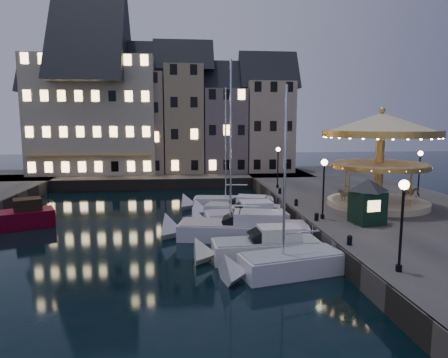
{
  "coord_description": "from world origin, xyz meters",
  "views": [
    {
      "loc": [
        -2.36,
        -25.33,
        7.94
      ],
      "look_at": [
        1.0,
        8.0,
        3.2
      ],
      "focal_mm": 32.0,
      "sensor_mm": 36.0,
      "label": 1
    }
  ],
  "objects": [
    {
      "name": "motorboat_a",
      "position": [
        2.69,
        -5.73,
        0.54
      ],
      "size": [
        6.62,
        3.4,
        10.9
      ],
      "color": "silver",
      "rests_on": "ground"
    },
    {
      "name": "ticket_kiosk",
      "position": [
        9.67,
        -0.55,
        3.32
      ],
      "size": [
        2.91,
        2.91,
        3.41
      ],
      "color": "black",
      "rests_on": "quay_east"
    },
    {
      "name": "bollard_c",
      "position": [
        6.6,
        5.5,
        1.6
      ],
      "size": [
        0.3,
        0.3,
        0.57
      ],
      "color": "black",
      "rests_on": "quay_east"
    },
    {
      "name": "streetlamp_a",
      "position": [
        7.2,
        -9.0,
        4.02
      ],
      "size": [
        0.44,
        0.44,
        4.17
      ],
      "color": "black",
      "rests_on": "quay_east"
    },
    {
      "name": "carousel",
      "position": [
        13.05,
        4.7,
        6.46
      ],
      "size": [
        8.96,
        8.96,
        7.84
      ],
      "color": "beige",
      "rests_on": "quay_east"
    },
    {
      "name": "quaywall_n",
      "position": [
        -6.0,
        22.0,
        0.65
      ],
      "size": [
        48.0,
        0.15,
        1.3
      ],
      "primitive_type": "cube",
      "color": "#47423A",
      "rests_on": "ground"
    },
    {
      "name": "streetlamp_b",
      "position": [
        7.2,
        1.0,
        4.02
      ],
      "size": [
        0.44,
        0.44,
        4.17
      ],
      "color": "black",
      "rests_on": "quay_east"
    },
    {
      "name": "motorboat_f",
      "position": [
        1.54,
        10.41,
        0.53
      ],
      "size": [
        8.36,
        3.18,
        11.04
      ],
      "color": "silver",
      "rests_on": "ground"
    },
    {
      "name": "quay_east",
      "position": [
        14.0,
        6.0,
        0.65
      ],
      "size": [
        16.0,
        56.0,
        1.3
      ],
      "primitive_type": "cube",
      "color": "#474442",
      "rests_on": "ground"
    },
    {
      "name": "quaywall_e",
      "position": [
        6.0,
        6.0,
        0.65
      ],
      "size": [
        0.15,
        44.0,
        1.3
      ],
      "primitive_type": "cube",
      "color": "#47423A",
      "rests_on": "ground"
    },
    {
      "name": "hotel_corner",
      "position": [
        -14.0,
        30.0,
        9.78
      ],
      "size": [
        17.6,
        9.0,
        16.8
      ],
      "color": "beige",
      "rests_on": "quay_north"
    },
    {
      "name": "townhouse_ne",
      "position": [
        3.2,
        30.0,
        7.78
      ],
      "size": [
        6.16,
        8.0,
        12.8
      ],
      "color": "slate",
      "rests_on": "quay_north"
    },
    {
      "name": "streetlamp_c",
      "position": [
        7.2,
        14.5,
        4.02
      ],
      "size": [
        0.44,
        0.44,
        4.17
      ],
      "color": "black",
      "rests_on": "quay_east"
    },
    {
      "name": "motorboat_d",
      "position": [
        1.94,
        4.32,
        0.64
      ],
      "size": [
        7.32,
        2.6,
        2.15
      ],
      "color": "silver",
      "rests_on": "ground"
    },
    {
      "name": "townhouse_nf",
      "position": [
        9.25,
        30.0,
        8.28
      ],
      "size": [
        6.82,
        8.0,
        13.8
      ],
      "color": "tan",
      "rests_on": "quay_north"
    },
    {
      "name": "quay_north",
      "position": [
        -8.0,
        28.0,
        0.65
      ],
      "size": [
        44.0,
        12.0,
        1.3
      ],
      "primitive_type": "cube",
      "color": "#474442",
      "rests_on": "ground"
    },
    {
      "name": "townhouse_nc",
      "position": [
        -8.0,
        30.0,
        8.78
      ],
      "size": [
        6.82,
        8.0,
        14.8
      ],
      "color": "gray",
      "rests_on": "quay_north"
    },
    {
      "name": "townhouse_nb",
      "position": [
        -14.05,
        30.0,
        8.28
      ],
      "size": [
        6.16,
        8.0,
        13.8
      ],
      "color": "gray",
      "rests_on": "quay_north"
    },
    {
      "name": "motorboat_e",
      "position": [
        2.05,
        7.04,
        0.64
      ],
      "size": [
        7.2,
        4.07,
        2.15
      ],
      "color": "silver",
      "rests_on": "ground"
    },
    {
      "name": "motorboat_b",
      "position": [
        1.93,
        -3.17,
        0.64
      ],
      "size": [
        7.33,
        2.35,
        2.15
      ],
      "color": "silver",
      "rests_on": "ground"
    },
    {
      "name": "ground",
      "position": [
        0.0,
        0.0,
        0.0
      ],
      "size": [
        160.0,
        160.0,
        0.0
      ],
      "primitive_type": "plane",
      "color": "black",
      "rests_on": "ground"
    },
    {
      "name": "bollard_d",
      "position": [
        6.6,
        11.0,
        1.6
      ],
      "size": [
        0.3,
        0.3,
        0.57
      ],
      "color": "black",
      "rests_on": "quay_east"
    },
    {
      "name": "red_fishing_boat",
      "position": [
        -15.58,
        5.45,
        0.68
      ],
      "size": [
        6.98,
        4.8,
        5.69
      ],
      "color": "#5A0014",
      "rests_on": "ground"
    },
    {
      "name": "motorboat_c",
      "position": [
        1.24,
        1.06,
        0.68
      ],
      "size": [
        9.95,
        4.4,
        13.18
      ],
      "color": "silver",
      "rests_on": "ground"
    },
    {
      "name": "streetlamp_d",
      "position": [
        18.5,
        8.0,
        4.02
      ],
      "size": [
        0.44,
        0.44,
        4.17
      ],
      "color": "black",
      "rests_on": "quay_east"
    },
    {
      "name": "bollard_a",
      "position": [
        6.6,
        -5.0,
        1.6
      ],
      "size": [
        0.3,
        0.3,
        0.57
      ],
      "color": "black",
      "rests_on": "quay_east"
    },
    {
      "name": "townhouse_na",
      "position": [
        -19.5,
        30.0,
        7.78
      ],
      "size": [
        5.5,
        8.0,
        12.8
      ],
      "color": "gray",
      "rests_on": "quay_north"
    },
    {
      "name": "townhouse_nd",
      "position": [
        -2.25,
        30.0,
        9.28
      ],
      "size": [
        5.5,
        8.0,
        15.8
      ],
      "color": "#9C8C69",
      "rests_on": "quay_north"
    },
    {
      "name": "bollard_b",
      "position": [
        6.6,
        0.5,
        1.6
      ],
      "size": [
        0.3,
        0.3,
        0.57
      ],
      "color": "black",
      "rests_on": "quay_east"
    }
  ]
}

